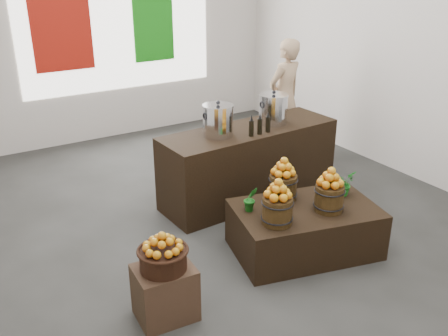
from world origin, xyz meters
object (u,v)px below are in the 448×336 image
crate (165,293)px  wicker_basket (163,259)px  stock_pot_left (218,121)px  stock_pot_center (273,110)px  counter (249,164)px  shopper (284,97)px  display_table (304,229)px

crate → wicker_basket: (0.00, 0.00, 0.33)m
crate → stock_pot_left: size_ratio=1.38×
stock_pot_left → stock_pot_center: bearing=3.0°
wicker_basket → stock_pot_left: (1.43, 1.49, 0.53)m
crate → wicker_basket: bearing=0.0°
crate → stock_pot_left: (1.43, 1.49, 0.85)m
counter → stock_pot_center: (0.36, 0.02, 0.63)m
counter → stock_pot_left: 0.78m
stock_pot_center → shopper: shopper is taller
crate → counter: (1.89, 1.52, 0.22)m
stock_pot_center → crate: bearing=-145.6°
crate → shopper: (3.27, 2.60, 0.63)m
crate → stock_pot_center: (2.24, 1.54, 0.85)m
counter → shopper: size_ratio=1.29×
counter → shopper: bearing=35.2°
crate → stock_pot_center: bearing=34.4°
display_table → counter: (0.21, 1.33, 0.21)m
display_table → shopper: shopper is taller
wicker_basket → stock_pot_left: bearing=46.3°
stock_pot_left → shopper: bearing=31.1°
crate → shopper: bearing=38.5°
crate → counter: counter is taller
crate → stock_pot_left: 2.23m
counter → stock_pot_center: 0.73m
counter → stock_pot_left: stock_pot_left is taller
stock_pot_center → stock_pot_left: bearing=-177.0°
crate → wicker_basket: wicker_basket is taller
wicker_basket → counter: size_ratio=0.17×
stock_pot_left → shopper: size_ratio=0.20×
stock_pot_center → shopper: bearing=46.1°
counter → stock_pot_left: size_ratio=6.47×
wicker_basket → shopper: bearing=38.5°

